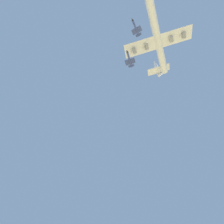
{
  "coord_description": "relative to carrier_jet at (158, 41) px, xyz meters",
  "views": [
    {
      "loc": [
        17.67,
        87.07,
        3.85
      ],
      "look_at": [
        -19.0,
        34.9,
        72.71
      ],
      "focal_mm": 25.28,
      "sensor_mm": 36.0,
      "label": 1
    }
  ],
  "objects": [
    {
      "name": "carrier_jet",
      "position": [
        0.0,
        0.0,
        0.0
      ],
      "size": [
        63.61,
        58.19,
        21.34
      ],
      "rotation": [
        0.16,
        0.0,
        0.72
      ],
      "color": "white"
    },
    {
      "name": "chase_jet_lead",
      "position": [
        22.54,
        -3.12,
        -2.15
      ],
      "size": [
        14.86,
        9.62,
        4.0
      ],
      "rotation": [
        0.0,
        0.0,
        0.45
      ],
      "color": "#38478C"
    },
    {
      "name": "chase_jet_left_wing",
      "position": [
        17.18,
        -20.49,
        -22.65
      ],
      "size": [
        14.07,
        11.22,
        4.0
      ],
      "rotation": [
        0.0,
        0.0,
        0.61
      ],
      "color": "#38478C"
    }
  ]
}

